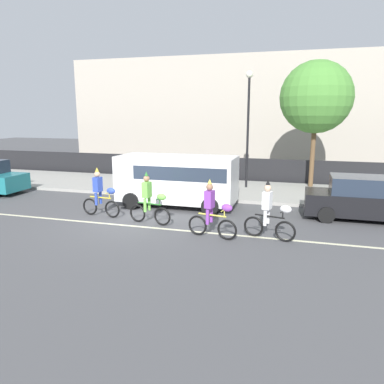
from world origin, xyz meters
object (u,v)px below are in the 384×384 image
(parade_cyclist_zebra, at_px, (270,214))
(parked_car_black, at_px, (361,199))
(parade_cyclist_lime, at_px, (150,201))
(parade_cyclist_purple, at_px, (213,212))
(parade_cyclist_cobalt, at_px, (101,195))
(street_lamp_post, at_px, (248,112))
(parked_van_white, at_px, (179,177))

(parade_cyclist_zebra, distance_m, parked_car_black, 4.52)
(parade_cyclist_lime, xyz_separation_m, parked_car_black, (7.40, 2.78, -0.06))
(parade_cyclist_lime, xyz_separation_m, parade_cyclist_purple, (2.53, -0.88, 0.00))
(parade_cyclist_purple, bearing_deg, parade_cyclist_cobalt, 164.82)
(parade_cyclist_cobalt, xyz_separation_m, street_lamp_post, (4.69, 6.73, 3.15))
(parade_cyclist_purple, xyz_separation_m, parked_van_white, (-2.34, 3.63, 0.44))
(parade_cyclist_zebra, xyz_separation_m, parked_van_white, (-4.12, 3.27, 0.44))
(parade_cyclist_lime, xyz_separation_m, parade_cyclist_zebra, (4.31, -0.51, 0.00))
(parade_cyclist_lime, distance_m, street_lamp_post, 8.18)
(parade_cyclist_cobalt, bearing_deg, parade_cyclist_purple, -15.18)
(parade_cyclist_purple, relative_size, parked_car_black, 0.47)
(parade_cyclist_zebra, bearing_deg, parade_cyclist_cobalt, 171.94)
(parked_car_black, relative_size, street_lamp_post, 0.70)
(parade_cyclist_cobalt, relative_size, parked_van_white, 0.38)
(parade_cyclist_cobalt, height_order, parade_cyclist_purple, same)
(parade_cyclist_lime, bearing_deg, parade_cyclist_zebra, -6.79)
(parade_cyclist_zebra, height_order, parked_van_white, parked_van_white)
(parked_van_white, bearing_deg, parade_cyclist_cobalt, -135.77)
(parade_cyclist_lime, relative_size, parade_cyclist_purple, 1.00)
(parked_van_white, xyz_separation_m, street_lamp_post, (2.28, 4.39, 2.71))
(parade_cyclist_purple, distance_m, parked_van_white, 4.34)
(parade_cyclist_purple, distance_m, parked_car_black, 6.09)
(parade_cyclist_lime, distance_m, parked_car_black, 7.91)
(parade_cyclist_zebra, height_order, parked_car_black, parade_cyclist_zebra)
(parade_cyclist_zebra, relative_size, parked_car_black, 0.47)
(parked_car_black, bearing_deg, street_lamp_post, 138.50)
(street_lamp_post, bearing_deg, parade_cyclist_zebra, -76.51)
(parade_cyclist_lime, bearing_deg, parked_van_white, 86.05)
(parade_cyclist_cobalt, distance_m, parade_cyclist_purple, 4.91)
(parade_cyclist_cobalt, relative_size, parade_cyclist_zebra, 1.00)
(parade_cyclist_cobalt, distance_m, parade_cyclist_zebra, 6.59)
(parade_cyclist_purple, xyz_separation_m, parade_cyclist_zebra, (1.78, 0.36, 0.00))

